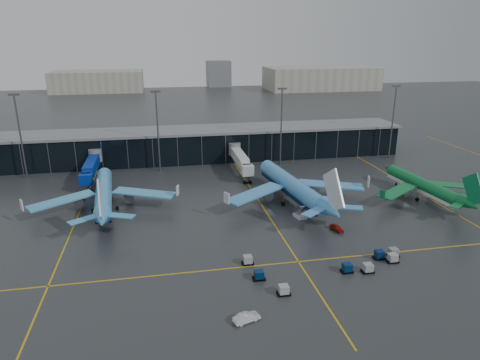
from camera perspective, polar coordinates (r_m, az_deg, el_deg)
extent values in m
plane|color=#282B2D|center=(94.40, -0.92, -7.03)|extent=(600.00, 600.00, 0.00)
cube|color=black|center=(150.98, -5.05, 4.69)|extent=(140.00, 16.00, 10.00)
cube|color=slate|center=(149.82, -5.11, 6.66)|extent=(142.00, 17.00, 0.80)
cylinder|color=#595B60|center=(143.42, -18.74, 3.13)|extent=(4.00, 4.00, 4.00)
cube|color=navy|center=(130.75, -19.41, 1.27)|extent=(3.00, 24.00, 3.00)
cylinder|color=#595B60|center=(124.59, -19.71, -1.09)|extent=(1.00, 1.00, 2.60)
cylinder|color=#595B60|center=(144.10, -0.72, 4.18)|extent=(4.00, 4.00, 4.00)
cube|color=silver|center=(131.49, 0.32, 2.43)|extent=(3.00, 24.00, 3.00)
cylinder|color=#595B60|center=(125.38, 0.99, 0.15)|extent=(1.00, 1.00, 2.60)
cylinder|color=#595B60|center=(142.72, -27.19, 5.02)|extent=(0.50, 0.50, 25.00)
cube|color=#595B60|center=(140.78, -27.95, 10.04)|extent=(3.00, 0.40, 0.60)
cylinder|color=#595B60|center=(136.91, -10.88, 6.24)|extent=(0.50, 0.50, 25.00)
cube|color=#595B60|center=(134.88, -11.21, 11.51)|extent=(3.00, 0.40, 0.60)
cylinder|color=#595B60|center=(142.54, 5.51, 6.95)|extent=(0.50, 0.50, 25.00)
cube|color=#595B60|center=(140.60, 5.67, 12.03)|extent=(3.00, 0.40, 0.60)
cylinder|color=#595B60|center=(158.40, 19.65, 7.12)|extent=(0.50, 0.50, 25.00)
cube|color=#595B60|center=(156.66, 20.15, 11.67)|extent=(3.00, 0.40, 0.60)
cube|color=#B2AD99|center=(370.78, 10.71, 13.18)|extent=(90.00, 42.00, 18.00)
cube|color=#B2AD99|center=(368.26, -18.39, 12.39)|extent=(70.00, 38.00, 16.00)
cube|color=#B2AD99|center=(389.01, -2.89, 13.99)|extent=(20.00, 20.00, 22.00)
cube|color=gold|center=(113.44, -20.51, -3.77)|extent=(0.30, 120.00, 0.02)
cube|color=gold|center=(114.30, 2.27, -2.39)|extent=(0.30, 120.00, 0.02)
cube|color=gold|center=(131.57, 21.73, -0.91)|extent=(0.30, 120.00, 0.02)
cube|color=gold|center=(83.72, 7.80, -10.73)|extent=(220.00, 0.30, 0.02)
cube|color=black|center=(82.86, 16.64, -11.59)|extent=(2.20, 1.50, 0.36)
cube|color=gray|center=(82.49, 16.69, -11.13)|extent=(1.60, 1.50, 1.50)
cube|color=black|center=(88.11, 18.04, -9.84)|extent=(2.20, 1.50, 0.36)
cube|color=#051944|center=(87.76, 18.09, -9.40)|extent=(1.60, 1.50, 1.50)
cube|color=black|center=(87.71, 19.63, -10.16)|extent=(2.20, 1.50, 0.36)
cube|color=gray|center=(87.35, 19.69, -9.72)|extent=(1.60, 1.50, 1.50)
cube|color=black|center=(89.88, 19.72, -9.45)|extent=(2.20, 1.50, 0.36)
cube|color=gray|center=(89.54, 19.77, -9.01)|extent=(1.60, 1.50, 1.50)
cube|color=black|center=(77.50, 2.54, -12.99)|extent=(2.20, 1.50, 0.36)
cube|color=#052141|center=(77.10, 2.54, -12.50)|extent=(1.60, 1.50, 1.50)
cube|color=black|center=(73.84, 5.82, -14.82)|extent=(2.20, 1.50, 0.36)
cube|color=#9899A0|center=(73.43, 5.84, -14.32)|extent=(1.60, 1.50, 1.50)
cube|color=black|center=(82.12, 1.03, -11.03)|extent=(2.20, 1.50, 0.36)
cube|color=#93949B|center=(81.75, 1.03, -10.56)|extent=(1.60, 1.50, 1.50)
cube|color=black|center=(81.92, 14.05, -11.72)|extent=(2.20, 1.50, 0.36)
cube|color=#052243|center=(81.54, 14.10, -11.25)|extent=(1.60, 1.50, 1.50)
cube|color=silver|center=(102.91, 8.01, -4.75)|extent=(2.82, 3.59, 0.80)
cube|color=silver|center=(102.19, 8.06, -3.77)|extent=(2.15, 3.10, 2.29)
imported|color=#9A160B|center=(97.48, 12.78, -6.25)|extent=(2.46, 4.02, 1.28)
imported|color=silver|center=(67.34, 0.89, -17.85)|extent=(4.45, 2.71, 1.39)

